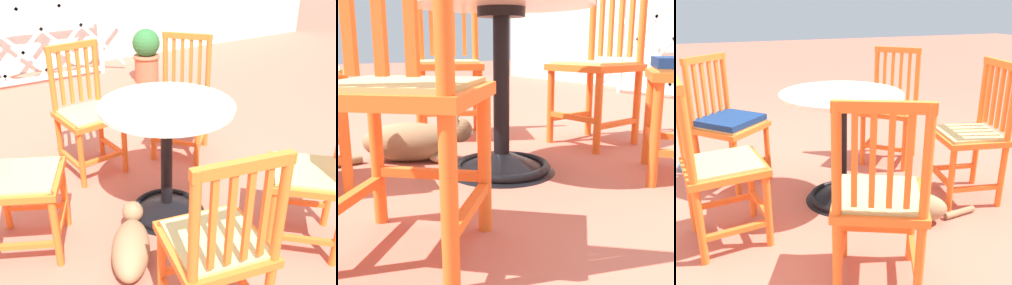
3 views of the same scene
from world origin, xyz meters
The scene contains 6 objects.
ground_plane centered at (0.00, 0.00, 0.00)m, with size 24.00×24.00×0.00m, color #BC604C.
cafe_table centered at (0.10, 0.11, 0.28)m, with size 0.76×0.76×0.73m.
orange_chair_near_fence centered at (-0.09, 0.87, 0.43)m, with size 0.44×0.44×0.91m.
orange_chair_by_planter centered at (-0.73, 0.25, 0.43)m, with size 0.53×0.53×0.91m.
orange_chair_at_corner centered at (0.61, -0.52, 0.43)m, with size 0.57×0.57×0.91m.
tabby_cat centered at (-0.28, -0.14, 0.10)m, with size 0.39×0.71×0.23m.
Camera 2 is at (1.61, -0.85, 0.55)m, focal length 44.72 mm.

